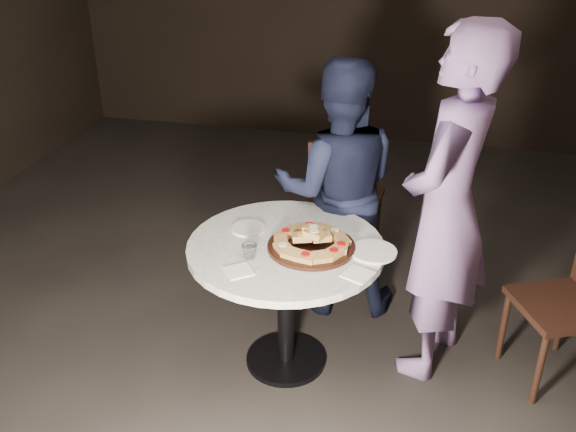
{
  "coord_description": "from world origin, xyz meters",
  "views": [
    {
      "loc": [
        0.47,
        -2.6,
        2.28
      ],
      "look_at": [
        -0.14,
        0.07,
        0.85
      ],
      "focal_mm": 40.0,
      "sensor_mm": 36.0,
      "label": 1
    }
  ],
  "objects": [
    {
      "name": "chair_far",
      "position": [
        0.0,
        1.05,
        0.52
      ],
      "size": [
        0.45,
        0.47,
        0.91
      ],
      "rotation": [
        0.0,
        0.0,
        3.08
      ],
      "color": "black",
      "rests_on": "ground"
    },
    {
      "name": "plate_right",
      "position": [
        0.28,
        0.04,
        0.73
      ],
      "size": [
        0.23,
        0.23,
        0.01
      ],
      "primitive_type": "cylinder",
      "rotation": [
        0.0,
        0.0,
        -0.03
      ],
      "color": "white",
      "rests_on": "table"
    },
    {
      "name": "water_glass",
      "position": [
        -0.28,
        -0.13,
        0.76
      ],
      "size": [
        0.09,
        0.09,
        0.07
      ],
      "primitive_type": "imported",
      "rotation": [
        0.0,
        0.0,
        0.35
      ],
      "color": "silver",
      "rests_on": "table"
    },
    {
      "name": "napkin_far",
      "position": [
        0.23,
        -0.17,
        0.73
      ],
      "size": [
        0.16,
        0.16,
        0.01
      ],
      "primitive_type": "cube",
      "rotation": [
        0.0,
        0.0,
        -0.42
      ],
      "color": "white",
      "rests_on": "table"
    },
    {
      "name": "table",
      "position": [
        -0.14,
        0.02,
        0.59
      ],
      "size": [
        1.24,
        1.24,
        0.72
      ],
      "rotation": [
        0.0,
        0.0,
        0.37
      ],
      "color": "black",
      "rests_on": "ground"
    },
    {
      "name": "plate_left",
      "position": [
        -0.36,
        0.13,
        0.73
      ],
      "size": [
        0.18,
        0.18,
        0.01
      ],
      "primitive_type": "cylinder",
      "rotation": [
        0.0,
        0.0,
        -0.04
      ],
      "color": "white",
      "rests_on": "table"
    },
    {
      "name": "napkin_near",
      "position": [
        -0.29,
        -0.26,
        0.73
      ],
      "size": [
        0.16,
        0.16,
        0.01
      ],
      "primitive_type": "cube",
      "rotation": [
        0.0,
        0.0,
        0.63
      ],
      "color": "white",
      "rests_on": "table"
    },
    {
      "name": "serving_board",
      "position": [
        -0.02,
        0.01,
        0.73
      ],
      "size": [
        0.44,
        0.44,
        0.02
      ],
      "primitive_type": "cylinder",
      "rotation": [
        0.0,
        0.0,
        0.05
      ],
      "color": "black",
      "rests_on": "table"
    },
    {
      "name": "diner_navy",
      "position": [
        0.01,
        0.64,
        0.75
      ],
      "size": [
        0.81,
        0.68,
        1.5
      ],
      "primitive_type": "imported",
      "rotation": [
        0.0,
        0.0,
        3.31
      ],
      "color": "#141931",
      "rests_on": "ground"
    },
    {
      "name": "focaccia_pile",
      "position": [
        -0.01,
        0.01,
        0.77
      ],
      "size": [
        0.38,
        0.38,
        0.1
      ],
      "rotation": [
        0.0,
        0.0,
        -0.11
      ],
      "color": "#A97C41",
      "rests_on": "serving_board"
    },
    {
      "name": "floor",
      "position": [
        0.0,
        0.0,
        0.0
      ],
      "size": [
        7.0,
        7.0,
        0.0
      ],
      "primitive_type": "plane",
      "color": "black",
      "rests_on": "ground"
    },
    {
      "name": "diner_teal",
      "position": [
        0.6,
        0.22,
        0.9
      ],
      "size": [
        0.61,
        0.75,
        1.79
      ],
      "primitive_type": "imported",
      "rotation": [
        0.0,
        0.0,
        -1.89
      ],
      "color": "slate",
      "rests_on": "ground"
    }
  ]
}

